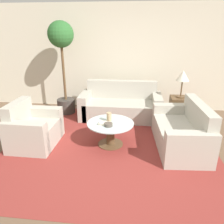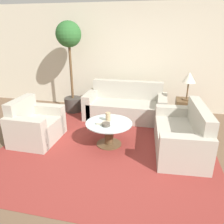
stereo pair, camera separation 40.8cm
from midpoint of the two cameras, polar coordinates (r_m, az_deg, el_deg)
The scene contains 13 objects.
ground_plane at distance 3.58m, azimuth -2.67°, elevation -13.35°, with size 14.00×14.00×0.00m, color brown.
wall_back at distance 5.70m, azimuth 1.53°, elevation 13.84°, with size 10.00×0.06×2.60m.
rug at distance 4.10m, azimuth -3.29°, elevation -8.46°, with size 3.74×3.59×0.01m.
sofa_main at distance 5.21m, azimuth 0.07°, elevation 1.55°, with size 1.88×0.82×0.84m.
armchair at distance 4.33m, azimuth -22.71°, elevation -4.41°, with size 0.76×0.95×0.81m.
loveseat at distance 4.05m, azimuth 15.47°, elevation -5.28°, with size 0.89×1.52×0.82m.
coffee_table at distance 3.97m, azimuth -3.37°, elevation -4.95°, with size 0.84×0.84×0.44m.
side_table at distance 5.10m, azimuth 14.93°, elevation 0.54°, with size 0.41×0.41×0.59m.
table_lamp at distance 4.89m, azimuth 15.76°, elevation 8.81°, with size 0.28×0.28×0.59m.
potted_plant at distance 5.41m, azimuth -15.08°, elevation 14.44°, with size 0.59×0.59×2.18m.
vase at distance 3.93m, azimuth -3.75°, elevation -1.38°, with size 0.09×0.09×0.17m.
bowl at distance 3.76m, azimuth -4.07°, elevation -3.38°, with size 0.15×0.15×0.06m.
book_stack at distance 3.83m, azimuth -4.96°, elevation -3.06°, with size 0.21×0.16×0.04m.
Camera 1 is at (0.29, -2.94, 2.03)m, focal length 35.00 mm.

